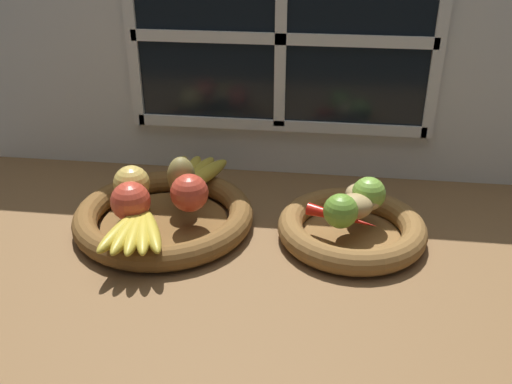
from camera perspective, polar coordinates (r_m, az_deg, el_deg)
The scene contains 15 objects.
ground_plane at distance 107.71cm, azimuth 0.85°, elevation -5.14°, with size 140.00×90.00×3.00cm, color brown.
back_wall at distance 123.76cm, azimuth 2.59°, elevation 14.04°, with size 140.00×4.60×55.00cm.
fruit_bowl_left at distance 110.35cm, azimuth -9.27°, elevation -2.46°, with size 34.52×34.52×4.69cm.
fruit_bowl_right at distance 106.42cm, azimuth 9.63°, elevation -3.69°, with size 27.55×27.55×4.69cm.
apple_golden_left at distance 110.65cm, azimuth -12.47°, elevation 0.85°, with size 6.99×6.99×6.99cm, color #DBB756.
apple_red_front at distance 103.83cm, azimuth -12.57°, elevation -0.93°, with size 7.24×7.24×7.24cm, color #CC422D.
apple_red_right at distance 104.84cm, azimuth -6.80°, elevation -0.16°, with size 7.15×7.15×7.15cm, color #CC422D.
pear_brown at distance 110.80cm, azimuth -7.58°, elevation 1.60°, with size 5.23×5.60×7.93cm, color olive.
banana_bunch_front at distance 99.29cm, azimuth -12.00°, elevation -3.76°, with size 12.31×16.54×2.75cm.
banana_bunch_back at distance 117.12cm, azimuth -6.27°, elevation 1.84°, with size 12.41×17.25×3.05cm.
potato_large at distance 104.07cm, azimuth 9.83°, elevation -1.44°, with size 7.21×5.74×4.52cm, color tan.
potato_back at distance 107.81cm, azimuth 10.76°, elevation -0.47°, with size 8.13×5.97×4.44cm, color tan.
lime_near at distance 100.39cm, azimuth 8.55°, elevation -1.91°, with size 6.22×6.22×6.22cm, color #6B9E33.
lime_far at distance 107.02cm, azimuth 11.32°, elevation -0.17°, with size 6.35×6.35×6.35cm, color #7AAD3D.
chili_pepper at distance 102.38cm, azimuth 8.65°, elevation -2.54°, with size 2.38×2.38×13.14cm, color red.
Camera 1 is at (10.12, -90.22, 56.47)cm, focal length 39.55 mm.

